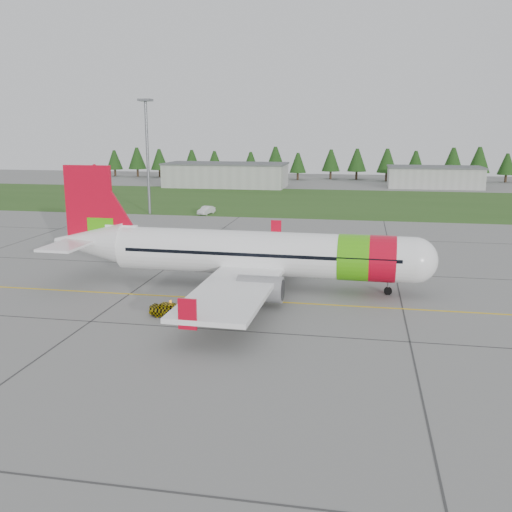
# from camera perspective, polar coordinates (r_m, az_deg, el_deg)

# --- Properties ---
(ground) EXTENTS (320.00, 320.00, 0.00)m
(ground) POSITION_cam_1_polar(r_m,az_deg,el_deg) (43.68, 1.84, -7.74)
(ground) COLOR gray
(ground) RESTS_ON ground
(aircraft) EXTENTS (38.46, 35.32, 11.65)m
(aircraft) POSITION_cam_1_polar(r_m,az_deg,el_deg) (55.35, -0.39, 0.26)
(aircraft) COLOR white
(aircraft) RESTS_ON ground
(follow_me_car) EXTENTS (1.41, 1.60, 3.56)m
(follow_me_car) POSITION_cam_1_polar(r_m,az_deg,el_deg) (47.38, -8.56, -3.97)
(follow_me_car) COLOR yellow
(follow_me_car) RESTS_ON ground
(service_van) EXTENTS (1.83, 1.76, 4.42)m
(service_van) POSITION_cam_1_polar(r_m,az_deg,el_deg) (104.50, -5.01, 5.39)
(service_van) COLOR silver
(service_van) RESTS_ON ground
(grass_strip) EXTENTS (320.00, 50.00, 0.03)m
(grass_strip) POSITION_cam_1_polar(r_m,az_deg,el_deg) (123.60, 7.62, 5.40)
(grass_strip) COLOR #30561E
(grass_strip) RESTS_ON ground
(taxi_guideline) EXTENTS (120.00, 0.25, 0.02)m
(taxi_guideline) POSITION_cam_1_polar(r_m,az_deg,el_deg) (51.19, 3.20, -4.67)
(taxi_guideline) COLOR gold
(taxi_guideline) RESTS_ON ground
(hangar_west) EXTENTS (32.00, 14.00, 6.00)m
(hangar_west) POSITION_cam_1_polar(r_m,az_deg,el_deg) (155.26, -3.01, 8.04)
(hangar_west) COLOR #A8A8A3
(hangar_west) RESTS_ON ground
(hangar_east) EXTENTS (24.00, 12.00, 5.20)m
(hangar_east) POSITION_cam_1_polar(r_m,az_deg,el_deg) (160.14, 17.39, 7.49)
(hangar_east) COLOR #A8A8A3
(hangar_east) RESTS_ON ground
(floodlight_mast) EXTENTS (0.50, 0.50, 20.00)m
(floodlight_mast) POSITION_cam_1_polar(r_m,az_deg,el_deg) (105.75, -10.78, 9.54)
(floodlight_mast) COLOR slate
(floodlight_mast) RESTS_ON ground
(treeline) EXTENTS (160.00, 8.00, 10.00)m
(treeline) POSITION_cam_1_polar(r_m,az_deg,el_deg) (178.91, 8.64, 9.15)
(treeline) COLOR #1C3F14
(treeline) RESTS_ON ground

